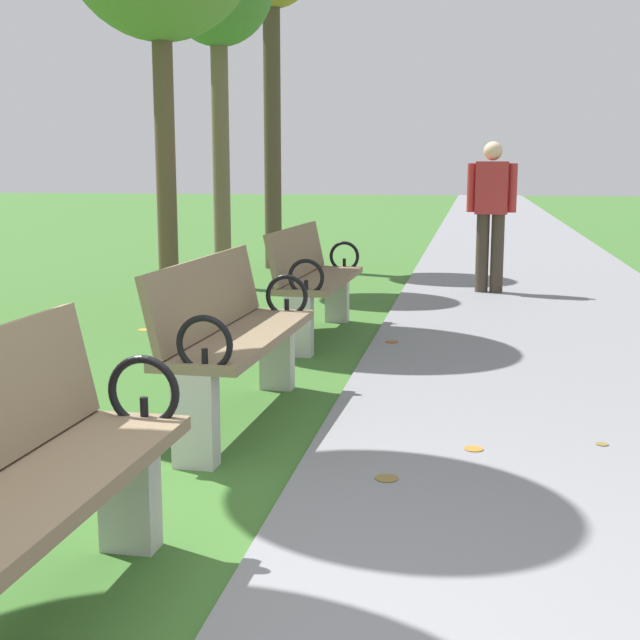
# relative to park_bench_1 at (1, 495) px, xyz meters

# --- Properties ---
(paved_walkway) EXTENTS (2.89, 44.00, 0.02)m
(paved_walkway) POSITION_rel_park_bench_1_xyz_m (1.95, 17.97, -0.48)
(paved_walkway) COLOR slate
(paved_walkway) RESTS_ON ground
(park_bench_1) EXTENTS (0.50, 1.61, 0.90)m
(park_bench_1) POSITION_rel_park_bench_1_xyz_m (0.00, 0.00, 0.00)
(park_bench_1) COLOR #7A664C
(park_bench_1) RESTS_ON ground
(park_bench_2) EXTENTS (0.53, 1.62, 0.90)m
(park_bench_2) POSITION_rel_park_bench_1_xyz_m (0.00, 2.38, 0.00)
(park_bench_2) COLOR #7A664C
(park_bench_2) RESTS_ON ground
(park_bench_3) EXTENTS (0.53, 1.62, 0.90)m
(park_bench_3) POSITION_rel_park_bench_1_xyz_m (0.00, 4.82, 0.00)
(park_bench_3) COLOR #7A664C
(park_bench_3) RESTS_ON ground
(pedestrian_walking) EXTENTS (0.53, 0.25, 1.62)m
(pedestrian_walking) POSITION_rel_park_bench_1_xyz_m (1.45, 7.57, 0.44)
(pedestrian_walking) COLOR #3D3328
(pedestrian_walking) RESTS_ON paved_walkway
(scattered_leaves) EXTENTS (5.02, 9.46, 0.02)m
(scattered_leaves) POSITION_rel_park_bench_1_xyz_m (0.53, 1.73, -0.47)
(scattered_leaves) COLOR brown
(scattered_leaves) RESTS_ON ground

